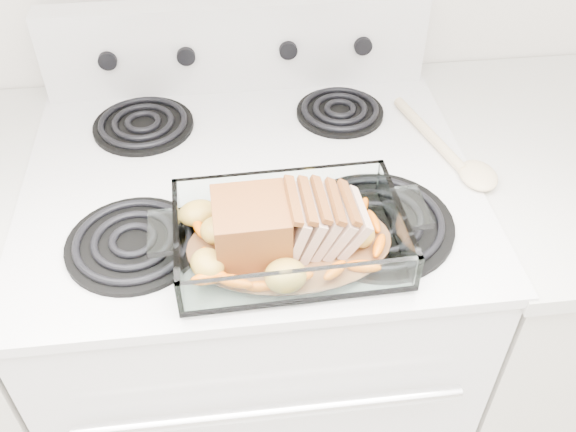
{
  "coord_description": "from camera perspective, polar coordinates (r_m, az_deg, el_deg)",
  "views": [
    {
      "loc": [
        -0.04,
        0.78,
        1.64
      ],
      "look_at": [
        0.05,
        1.47,
        0.99
      ],
      "focal_mm": 40.0,
      "sensor_mm": 36.0,
      "label": 1
    }
  ],
  "objects": [
    {
      "name": "pork_roast",
      "position": [
        0.94,
        -1.18,
        -0.84
      ],
      "size": [
        0.22,
        0.11,
        0.09
      ],
      "rotation": [
        0.0,
        0.0,
        -0.26
      ],
      "color": "#964B19",
      "rests_on": "baking_dish"
    },
    {
      "name": "wooden_spoon",
      "position": [
        1.18,
        14.7,
        5.14
      ],
      "size": [
        0.12,
        0.29,
        0.02
      ],
      "rotation": [
        0.0,
        0.0,
        0.26
      ],
      "color": "beige",
      "rests_on": "electric_range"
    },
    {
      "name": "baking_dish",
      "position": [
        0.96,
        0.14,
        -2.11
      ],
      "size": [
        0.34,
        0.22,
        0.07
      ],
      "rotation": [
        0.0,
        0.0,
        0.03
      ],
      "color": "white",
      "rests_on": "electric_range"
    },
    {
      "name": "electric_range",
      "position": [
        1.46,
        -2.73,
        -10.08
      ],
      "size": [
        0.78,
        0.7,
        1.12
      ],
      "color": "silver",
      "rests_on": "ground"
    },
    {
      "name": "roast_vegetables",
      "position": [
        0.98,
        -0.29,
        -0.5
      ],
      "size": [
        0.32,
        0.17,
        0.04
      ],
      "rotation": [
        0.0,
        0.0,
        -0.22
      ],
      "color": "#FF6400",
      "rests_on": "baking_dish"
    },
    {
      "name": "counter_right",
      "position": [
        1.63,
        21.54,
        -7.55
      ],
      "size": [
        0.58,
        0.68,
        0.93
      ],
      "color": "beige",
      "rests_on": "ground"
    }
  ]
}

